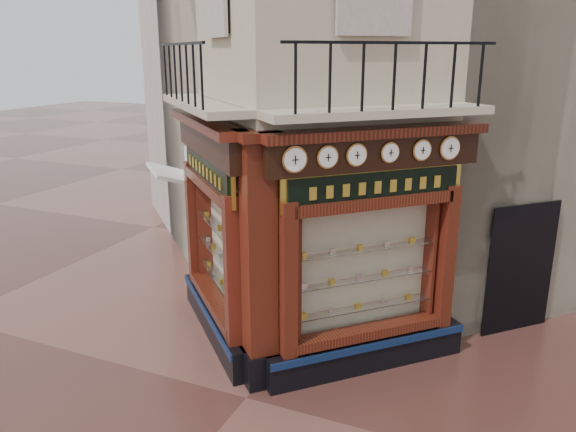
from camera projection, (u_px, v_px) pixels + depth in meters
The scene contains 17 objects.
ground at pixel (246, 398), 8.49m from camera, with size 80.00×80.00×0.00m, color #482721.
main_building at pixel (372, 5), 12.21m from camera, with size 8.00×8.00×12.00m, color #BBB192.
neighbour_left at pixel (308, 34), 15.47m from camera, with size 8.00×8.00×11.00m, color beige.
neighbour_right at pixel (498, 31), 13.58m from camera, with size 8.00×8.00×11.00m, color beige.
shopfront_left at pixel (214, 233), 9.85m from camera, with size 2.86×2.86×3.98m.
shopfront_right at pixel (370, 255), 8.77m from camera, with size 2.86×2.86×3.98m.
corner_pilaster at pixel (259, 267), 8.38m from camera, with size 0.85×0.85×3.98m.
balcony at pixel (285, 107), 8.60m from camera, with size 5.94×2.97×1.03m.
clock_a at pixel (294, 159), 7.66m from camera, with size 0.30×0.30×0.38m.
clock_b at pixel (327, 157), 7.84m from camera, with size 0.27×0.27×0.33m.
clock_c at pixel (356, 155), 8.00m from camera, with size 0.27×0.27×0.34m.
clock_d at pixel (390, 152), 8.19m from camera, with size 0.25×0.25×0.31m.
clock_e at pixel (422, 150), 8.38m from camera, with size 0.26×0.26×0.32m.
clock_f at pixel (450, 148), 8.56m from camera, with size 0.30×0.30×0.37m.
awning at pixel (180, 288), 12.42m from camera, with size 1.52×0.91×0.08m, color silver, non-canonical shape.
signboard_left at pixel (207, 170), 9.50m from camera, with size 2.24×2.24×0.60m.
signboard_right at pixel (376, 186), 8.38m from camera, with size 2.20×2.20×0.59m.
Camera 1 is at (3.52, -6.50, 5.04)m, focal length 35.00 mm.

